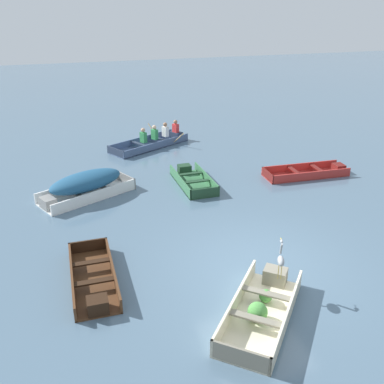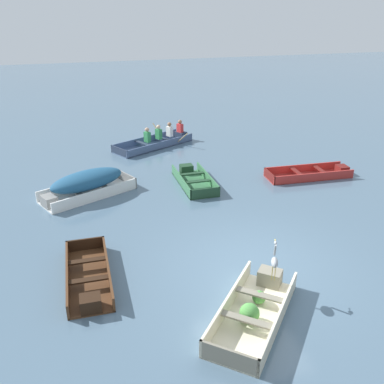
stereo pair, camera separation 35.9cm
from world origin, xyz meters
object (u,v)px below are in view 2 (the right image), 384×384
Objects in this scene: skiff_red_mid_moored at (311,174)px; skiff_green_far_moored at (193,180)px; heron_on_dinghy at (275,261)px; dinghy_cream_foreground at (254,309)px; skiff_white_near_moored at (87,182)px; rowboat_slate_blue_with_crew at (158,140)px; skiff_dark_varnish_outer_moored at (89,278)px.

skiff_red_mid_moored is 1.26× the size of skiff_green_far_moored.
skiff_red_mid_moored is at bearing 52.83° from heron_on_dinghy.
dinghy_cream_foreground is 0.91× the size of skiff_red_mid_moored.
dinghy_cream_foreground reaches higher than skiff_green_far_moored.
skiff_red_mid_moored is at bearing -4.28° from skiff_white_near_moored.
dinghy_cream_foreground is 1.14× the size of skiff_green_far_moored.
skiff_white_near_moored is 0.86× the size of rowboat_slate_blue_with_crew.
skiff_green_far_moored is 0.94× the size of skiff_dark_varnish_outer_moored.
skiff_white_near_moored is at bearing 112.08° from dinghy_cream_foreground.
skiff_red_mid_moored is at bearing -49.19° from rowboat_slate_blue_with_crew.
skiff_green_far_moored is (-4.25, 0.61, 0.02)m from skiff_red_mid_moored.
skiff_white_near_moored reaches higher than skiff_dark_varnish_outer_moored.
skiff_white_near_moored is at bearing -179.59° from skiff_green_far_moored.
skiff_dark_varnish_outer_moored is at bearing 156.43° from heron_on_dinghy.
rowboat_slate_blue_with_crew is (-0.25, 4.60, 0.09)m from skiff_green_far_moored.
heron_on_dinghy is at bearing -62.28° from skiff_white_near_moored.
skiff_red_mid_moored is 3.67× the size of heron_on_dinghy.
rowboat_slate_blue_with_crew is at bearing 93.14° from skiff_green_far_moored.
skiff_dark_varnish_outer_moored is at bearing -111.04° from rowboat_slate_blue_with_crew.
skiff_dark_varnish_outer_moored is (-0.30, -4.84, -0.34)m from skiff_white_near_moored.
skiff_white_near_moored is at bearing 117.72° from heron_on_dinghy.
skiff_white_near_moored is 3.61m from skiff_green_far_moored.
rowboat_slate_blue_with_crew is 11.11m from heron_on_dinghy.
skiff_white_near_moored reaches higher than dinghy_cream_foreground.
skiff_red_mid_moored is 4.30m from skiff_green_far_moored.
skiff_green_far_moored is at bearing 0.41° from skiff_white_near_moored.
skiff_white_near_moored is 1.23× the size of skiff_dark_varnish_outer_moored.
skiff_red_mid_moored is 6.89m from rowboat_slate_blue_with_crew.
rowboat_slate_blue_with_crew is (-4.50, 5.22, 0.11)m from skiff_red_mid_moored.
dinghy_cream_foreground is 6.97m from skiff_green_far_moored.
dinghy_cream_foreground reaches higher than skiff_dark_varnish_outer_moored.
skiff_white_near_moored is 7.31m from heron_on_dinghy.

